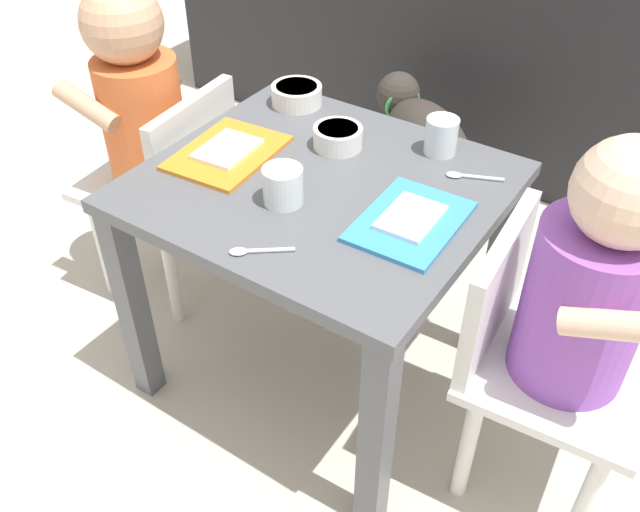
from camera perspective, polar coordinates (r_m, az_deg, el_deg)
ground_plane at (r=1.51m, az=-0.00°, el=-9.18°), size 7.00×7.00×0.00m
kitchen_cabinet_back at (r=2.07m, az=17.21°, el=18.42°), size 2.28×0.34×0.89m
dining_table at (r=1.24m, az=-0.00°, el=2.93°), size 0.59×0.54×0.48m
seated_child_left at (r=1.49m, az=-14.30°, el=11.36°), size 0.30×0.30×0.72m
seated_child_right at (r=1.08m, az=20.73°, el=-3.10°), size 0.30×0.30×0.71m
dog at (r=1.84m, az=8.50°, el=9.47°), size 0.40×0.36×0.34m
food_tray_left at (r=1.27m, az=-7.66°, el=8.52°), size 0.17×0.22×0.02m
food_tray_right at (r=1.10m, az=7.48°, el=2.93°), size 0.15×0.21×0.02m
water_cup_left at (r=1.13m, az=-3.08°, el=5.68°), size 0.07×0.07×0.06m
water_cup_right at (r=1.28m, az=9.98°, el=9.60°), size 0.06×0.06×0.07m
cereal_bowl_left_side at (r=1.43m, az=-1.94°, el=13.22°), size 0.10×0.10×0.04m
veggie_bowl_near at (r=1.28m, az=1.48°, el=9.86°), size 0.09×0.09×0.04m
spoon_by_left_tray at (r=1.04m, az=-5.40°, el=0.43°), size 0.09×0.07×0.01m
spoon_by_right_tray at (r=1.22m, az=12.19°, el=6.46°), size 0.10×0.05×0.01m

